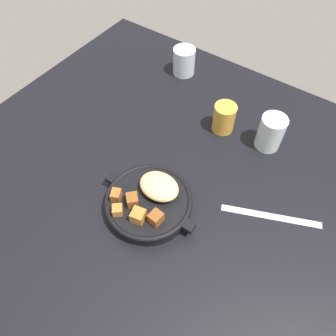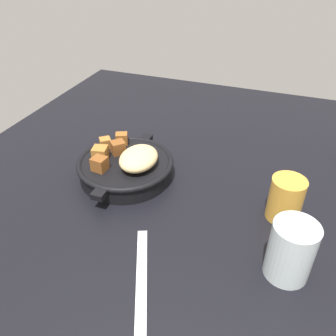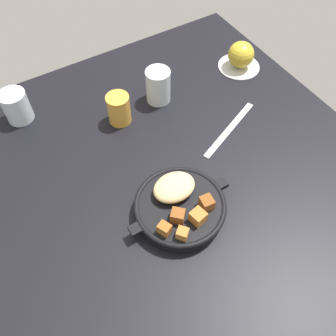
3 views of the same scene
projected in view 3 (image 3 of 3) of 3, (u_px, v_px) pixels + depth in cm
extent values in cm
cube|color=black|center=(147.00, 185.00, 87.52)|extent=(110.90, 99.03, 2.40)
cylinder|color=black|center=(180.00, 209.00, 80.22)|extent=(19.24, 19.24, 3.80)
torus|color=black|center=(180.00, 205.00, 78.92)|extent=(20.06, 20.06, 1.20)
cube|color=black|center=(221.00, 184.00, 82.41)|extent=(2.64, 2.40, 1.20)
cube|color=black|center=(136.00, 229.00, 75.86)|extent=(2.64, 2.40, 1.20)
ellipsoid|color=#DBBC7F|center=(174.00, 187.00, 79.10)|extent=(9.49, 7.39, 3.60)
cube|color=brown|center=(177.00, 216.00, 75.44)|extent=(3.74, 3.73, 2.77)
cube|color=#A86B2D|center=(198.00, 217.00, 75.36)|extent=(3.39, 3.44, 2.82)
cube|color=brown|center=(207.00, 203.00, 77.29)|extent=(2.85, 3.04, 2.78)
cube|color=#935623|center=(164.00, 229.00, 73.92)|extent=(2.94, 3.17, 2.53)
cube|color=#A86B2D|center=(182.00, 233.00, 73.52)|extent=(3.14, 3.15, 2.19)
cylinder|color=#B7BABF|center=(239.00, 66.00, 110.87)|extent=(12.47, 12.47, 0.60)
sphere|color=gold|center=(241.00, 55.00, 107.53)|extent=(7.64, 7.64, 7.64)
cube|color=silver|center=(230.00, 129.00, 96.17)|extent=(21.72, 10.38, 0.36)
cylinder|color=silver|center=(158.00, 86.00, 99.10)|extent=(6.71, 6.71, 9.59)
cylinder|color=silver|center=(16.00, 106.00, 95.33)|extent=(6.96, 6.96, 8.49)
cylinder|color=gold|center=(119.00, 109.00, 94.99)|extent=(6.04, 6.04, 8.18)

